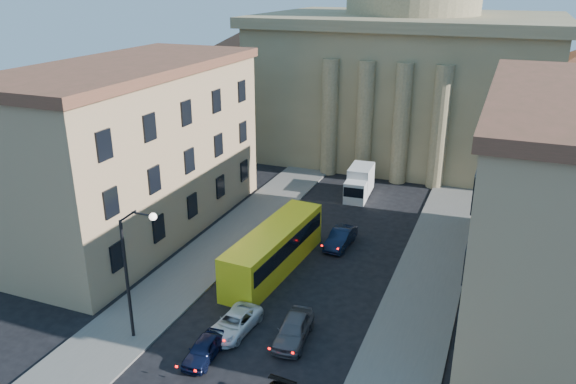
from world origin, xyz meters
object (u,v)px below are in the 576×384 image
Objects in this scene: street_lamp at (133,264)px; box_truck at (359,183)px; car_left_near at (204,349)px; city_bus at (274,248)px.

box_truck is (6.16, 29.00, -3.87)m from street_lamp.
box_truck is at bearing 78.00° from street_lamp.
car_left_near is at bearing -2.06° from street_lamp.
city_bus is 2.21× the size of box_truck.
street_lamp reaches higher than box_truck.
box_truck is at bearing 83.22° from car_left_near.
city_bus is at bearing 88.25° from car_left_near.
car_left_near is at bearing -96.39° from box_truck.
street_lamp is 2.39× the size of car_left_near.
car_left_near is 29.22m from box_truck.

